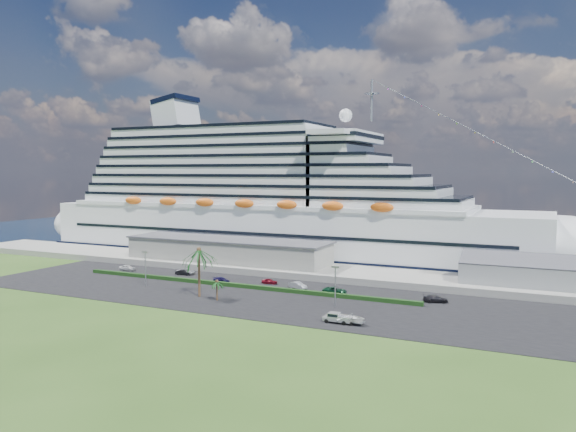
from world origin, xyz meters
The scene contains 22 objects.
ground centered at (0.00, 0.00, 0.00)m, with size 420.00×420.00×0.00m, color #2D4B19.
asphalt_lot centered at (0.00, 11.00, 0.06)m, with size 140.00×38.00×0.12m, color black.
wharf centered at (0.00, 40.00, 0.90)m, with size 240.00×20.00×1.80m, color gray.
water centered at (0.00, 130.00, 0.01)m, with size 420.00×160.00×0.02m, color black.
cruise_ship centered at (-21.53, 64.00, 16.69)m, with size 191.00×38.00×54.00m.
terminal_building centered at (-25.00, 40.00, 5.01)m, with size 61.00×15.00×6.30m.
port_shed centered at (52.00, 40.00, 4.40)m, with size 24.00×12.31×7.37m.
hedge centered at (-8.00, 16.00, 0.57)m, with size 88.00×1.10×0.90m, color black.
lamp_post_left centered at (-28.00, 8.00, 5.34)m, with size 1.60×0.35×8.27m.
lamp_post_right centered at (20.00, 8.00, 5.34)m, with size 1.60×0.35×8.27m.
palm_tall centered at (-10.00, 4.00, 9.20)m, with size 8.82×8.82×11.13m.
palm_short centered at (-4.50, 2.50, 3.67)m, with size 3.53×3.53×4.56m.
parked_car_0 centered at (-46.04, 22.22, 0.90)m, with size 1.85×4.60×1.57m, color silver.
parked_car_1 centered at (-28.40, 23.44, 0.78)m, with size 1.40×4.02×1.33m, color black.
parked_car_2 centered at (-28.36, 24.76, 0.84)m, with size 2.40×5.21×1.45m, color #989AA1.
parked_car_3 centered at (-14.16, 19.57, 0.73)m, with size 1.72×4.22×1.22m, color #17113E.
parked_car_4 centered at (-2.43, 22.71, 0.77)m, with size 1.54×3.82×1.30m, color maroon.
parked_car_5 centered at (6.04, 20.61, 0.89)m, with size 1.63×4.69×1.54m, color #A8AAAF.
parked_car_6 centered at (15.75, 19.09, 0.88)m, with size 2.52×5.46×1.52m, color #0E3B23.
parked_car_7 centered at (37.55, 20.49, 0.86)m, with size 2.07×5.10×1.48m, color black.
pickup_truck centered at (24.56, -3.22, 1.12)m, with size 5.19×2.08×1.82m.
boat_trailer centered at (27.03, -2.95, 1.29)m, with size 6.30×4.40×1.77m.
Camera 1 is at (59.01, -96.45, 27.35)m, focal length 35.00 mm.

